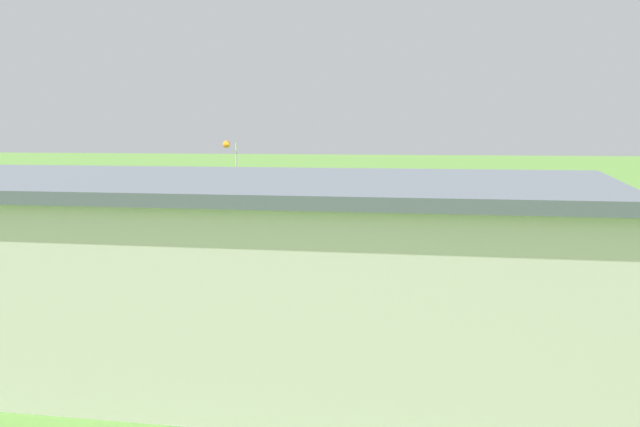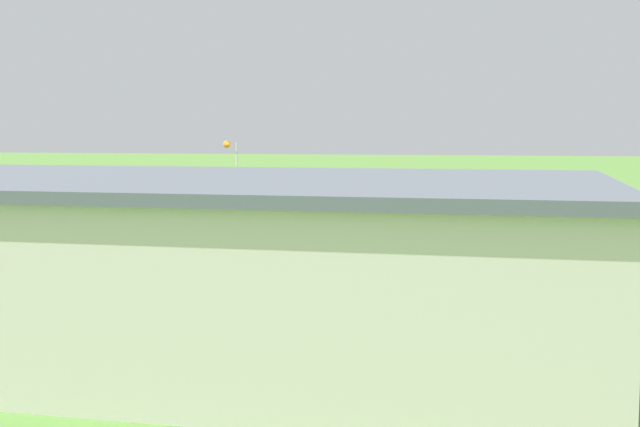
% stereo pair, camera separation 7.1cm
% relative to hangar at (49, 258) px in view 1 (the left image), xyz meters
% --- Properties ---
extents(ground_plane, '(400.00, 400.00, 0.00)m').
position_rel_hangar_xyz_m(ground_plane, '(-4.38, -32.81, -2.91)').
color(ground_plane, '#568438').
extents(hangar, '(37.62, 15.30, 5.81)m').
position_rel_hangar_xyz_m(hangar, '(0.00, 0.00, 0.00)').
color(hangar, beige).
rests_on(hangar, ground_plane).
extents(biplane, '(6.57, 8.95, 3.50)m').
position_rel_hangar_xyz_m(biplane, '(-7.27, -35.05, -0.16)').
color(biplane, yellow).
extents(person_watching_takeoff, '(0.44, 0.44, 1.60)m').
position_rel_hangar_xyz_m(person_watching_takeoff, '(-18.25, -17.73, -2.12)').
color(person_watching_takeoff, '#33723F').
rests_on(person_watching_takeoff, ground_plane).
extents(person_crossing_taxiway, '(0.51, 0.51, 1.53)m').
position_rel_hangar_xyz_m(person_crossing_taxiway, '(-18.87, -15.91, -2.16)').
color(person_crossing_taxiway, '#33723F').
rests_on(person_crossing_taxiway, ground_plane).
extents(windsock, '(1.34, 1.43, 6.51)m').
position_rel_hangar_xyz_m(windsock, '(6.19, -39.36, 2.80)').
color(windsock, silver).
rests_on(windsock, ground_plane).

